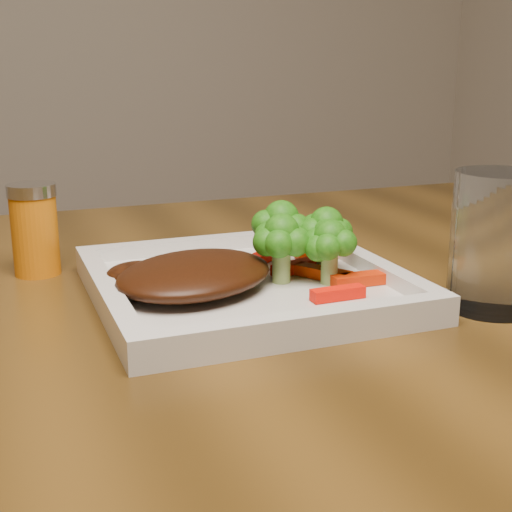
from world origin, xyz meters
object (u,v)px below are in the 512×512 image
object	(u,v)px
steak	(195,274)
drinking_glass	(496,242)
spice_shaker	(35,230)
plate	(246,290)

from	to	relation	value
steak	drinking_glass	size ratio (longest dim) A/B	1.26
steak	drinking_glass	world-z (taller)	drinking_glass
spice_shaker	drinking_glass	xyz separation A→B (m)	(0.36, -0.25, 0.01)
spice_shaker	drinking_glass	distance (m)	0.44
spice_shaker	steak	bearing A→B (deg)	-49.21
steak	spice_shaker	size ratio (longest dim) A/B	1.64
spice_shaker	plate	bearing A→B (deg)	-39.11
plate	steak	distance (m)	0.05
steak	drinking_glass	bearing A→B (deg)	-23.77
steak	plate	bearing A→B (deg)	3.38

